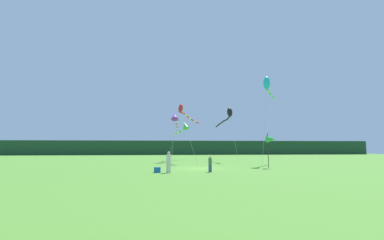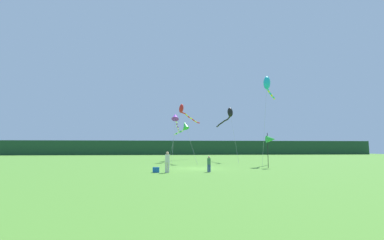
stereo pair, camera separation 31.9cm
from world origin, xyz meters
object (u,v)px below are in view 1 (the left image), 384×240
kite_purple (175,119)px  kite_black (228,115)px  kite_cyan (267,84)px  cooler_box (157,170)px  kite_red (183,111)px  person_child (210,163)px  kite_green (184,127)px  banner_flag_pole (271,140)px  person_adult (169,161)px

kite_purple → kite_black: size_ratio=1.38×
kite_cyan → cooler_box: bearing=-146.7°
cooler_box → kite_red: 22.22m
person_child → kite_red: kite_red is taller
cooler_box → kite_red: kite_red is taller
kite_green → kite_purple: bearing=100.9°
banner_flag_pole → kite_green: kite_green is taller
cooler_box → banner_flag_pole: banner_flag_pole is taller
kite_black → kite_green: 7.56m
cooler_box → kite_red: size_ratio=0.06×
person_adult → banner_flag_pole: size_ratio=0.49×
person_child → kite_cyan: (8.52, 8.42, 8.87)m
person_adult → kite_cyan: kite_cyan is taller
banner_flag_pole → kite_black: (-1.72, 10.60, 3.81)m
kite_purple → kite_black: 7.54m
person_adult → kite_black: 17.78m
kite_green → kite_black: bearing=27.3°
kite_purple → kite_black: bearing=-10.8°
cooler_box → kite_green: size_ratio=0.10×
kite_red → kite_green: size_ratio=1.63×
cooler_box → banner_flag_pole: (11.10, 3.72, 2.56)m
person_child → cooler_box: person_child is taller
banner_flag_pole → kite_black: bearing=99.2°
person_child → kite_purple: size_ratio=0.12×
person_adult → kite_purple: kite_purple is taller
person_child → person_adult: bearing=-176.0°
banner_flag_pole → kite_cyan: (1.70, 4.69, 6.82)m
kite_red → kite_cyan: 15.43m
kite_red → banner_flag_pole: bearing=-65.6°
banner_flag_pole → kite_red: (-7.64, 16.85, 5.08)m
person_adult → cooler_box: (-0.90, 0.24, -0.72)m
kite_cyan → person_child: bearing=-135.3°
person_adult → kite_red: bearing=83.0°
person_adult → cooler_box: person_adult is taller
banner_flag_pole → person_child: bearing=-151.3°
kite_red → kite_black: (5.92, -6.25, -1.27)m
person_adult → kite_black: (8.48, 14.57, 5.66)m
cooler_box → kite_purple: (2.00, 15.73, 5.86)m
person_adult → kite_red: (2.57, 20.82, 6.93)m
kite_purple → kite_green: 5.06m
cooler_box → kite_purple: size_ratio=0.05×
banner_flag_pole → cooler_box: bearing=-161.5°
cooler_box → kite_cyan: 17.97m
kite_purple → cooler_box: bearing=-97.2°
kite_cyan → kite_black: kite_cyan is taller
kite_cyan → kite_purple: bearing=145.9°
person_adult → kite_purple: bearing=86.1°
person_adult → cooler_box: 1.18m
kite_purple → kite_red: 5.37m
kite_red → kite_green: kite_red is taller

